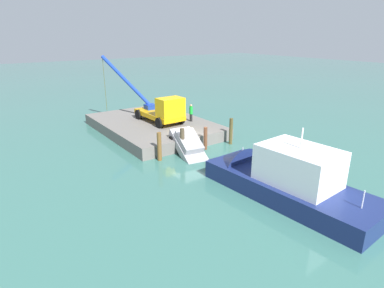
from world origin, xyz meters
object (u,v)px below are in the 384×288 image
Objects in this scene: moored_yacht at (265,179)px; dock_worker at (191,113)px; salvaged_car at (189,146)px; crane_truck at (161,109)px.

dock_worker is at bearing 165.71° from moored_yacht.
salvaged_car is at bearing -175.13° from moored_yacht.
crane_truck is at bearing -113.78° from dock_worker.
salvaged_car is (5.42, -4.02, -1.20)m from dock_worker.
crane_truck reaches higher than dock_worker.
crane_truck is 5.77× the size of dock_worker.
moored_yacht is at bearing 4.87° from salvaged_car.
dock_worker reaches higher than salvaged_car.
salvaged_car is at bearing -10.91° from crane_truck.
crane_truck is at bearing 169.09° from salvaged_car.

